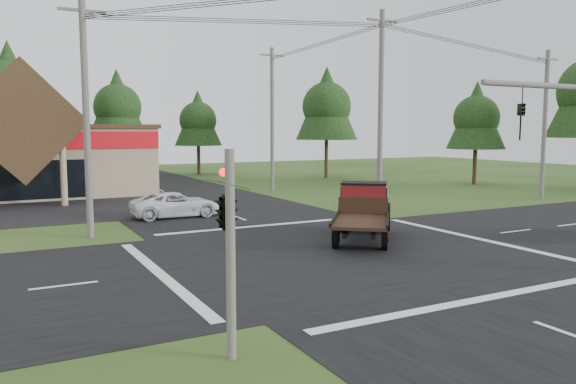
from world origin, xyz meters
TOP-DOWN VIEW (x-y plane):
  - ground at (0.00, 0.00)m, footprint 120.00×120.00m
  - road_ns at (0.00, 0.00)m, footprint 12.00×120.00m
  - road_ew at (0.00, 0.00)m, footprint 120.00×12.00m
  - traffic_signal_corner at (-7.50, -7.32)m, footprint 0.53×2.48m
  - utility_pole_nw at (-8.00, 8.00)m, footprint 2.00×0.30m
  - utility_pole_ne at (8.00, 8.00)m, footprint 2.00×0.30m
  - utility_pole_far at (22.00, 8.00)m, footprint 2.00×0.30m
  - utility_pole_n at (8.00, 22.00)m, footprint 2.00×0.30m
  - tree_row_c at (-10.00, 41.00)m, footprint 7.28×7.28m
  - tree_row_d at (0.00, 42.00)m, footprint 6.16×6.16m
  - tree_row_e at (8.00, 40.00)m, footprint 5.04×5.04m
  - tree_side_ne at (18.00, 30.00)m, footprint 6.16×6.16m
  - tree_side_e_near at (26.00, 18.00)m, footprint 5.04×5.04m
  - antique_flatbed_truck at (2.28, 1.60)m, footprint 5.48×6.11m
  - white_pickup at (-2.88, 11.95)m, footprint 4.98×2.34m

SIDE VIEW (x-z plane):
  - ground at x=0.00m, z-range 0.00..0.00m
  - road_ns at x=0.00m, z-range 0.00..0.02m
  - road_ew at x=0.00m, z-range 0.00..0.02m
  - white_pickup at x=-2.88m, z-range 0.00..1.38m
  - antique_flatbed_truck at x=2.28m, z-range 0.00..2.50m
  - traffic_signal_corner at x=-7.50m, z-range 1.32..5.72m
  - utility_pole_far at x=22.00m, z-range 0.14..10.34m
  - utility_pole_nw at x=-8.00m, z-range 0.14..10.64m
  - utility_pole_n at x=8.00m, z-range 0.14..11.34m
  - utility_pole_ne at x=8.00m, z-range 0.14..11.64m
  - tree_row_e at x=8.00m, z-range 1.49..10.58m
  - tree_side_e_near at x=26.00m, z-range 1.49..10.58m
  - tree_row_d at x=0.00m, z-range 1.82..12.93m
  - tree_side_ne at x=18.00m, z-range 1.82..12.93m
  - tree_row_c at x=-10.00m, z-range 2.16..15.29m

